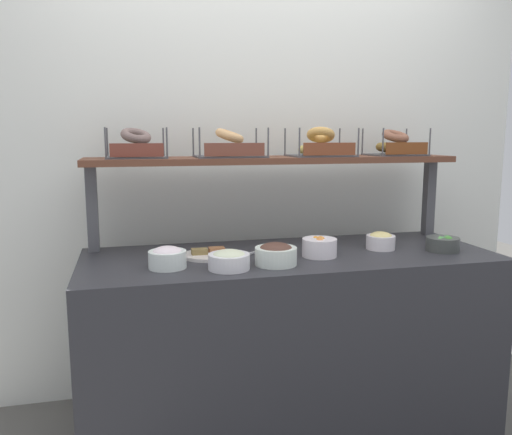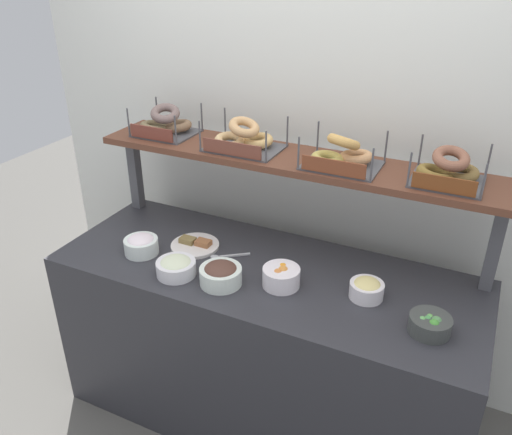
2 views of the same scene
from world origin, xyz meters
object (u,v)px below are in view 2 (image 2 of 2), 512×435
at_px(bagel_basket_cinnamon_raisin, 448,171).
at_px(serving_plate_white, 195,245).
at_px(bowl_scallion_spread, 176,266).
at_px(bowl_veggie_mix, 430,324).
at_px(bagel_basket_sesame, 342,156).
at_px(bowl_chocolate_spread, 221,274).
at_px(serving_spoon_near_plate, 224,256).
at_px(bagel_basket_plain, 243,139).
at_px(bowl_cream_cheese, 141,244).
at_px(bowl_fruit_salad, 281,276).
at_px(bagel_basket_poppy, 165,124).
at_px(bowl_egg_salad, 367,289).

bearing_deg(bagel_basket_cinnamon_raisin, serving_plate_white, -167.39).
xyz_separation_m(bowl_scallion_spread, bagel_basket_cinnamon_raisin, (0.97, 0.46, 0.44)).
height_order(bowl_veggie_mix, serving_plate_white, bowl_veggie_mix).
bearing_deg(bowl_scallion_spread, bagel_basket_sesame, 38.76).
distance_m(bowl_chocolate_spread, bowl_scallion_spread, 0.20).
bearing_deg(serving_spoon_near_plate, bagel_basket_plain, 95.15).
xyz_separation_m(bowl_cream_cheese, bowl_fruit_salad, (0.67, 0.04, -0.00)).
relative_size(bowl_scallion_spread, bagel_basket_cinnamon_raisin, 0.61).
bearing_deg(bagel_basket_sesame, bowl_scallion_spread, -141.24).
relative_size(bowl_fruit_salad, bagel_basket_cinnamon_raisin, 0.56).
xyz_separation_m(bowl_cream_cheese, bagel_basket_poppy, (-0.10, 0.40, 0.43)).
bearing_deg(bowl_fruit_salad, bowl_chocolate_spread, -157.42).
relative_size(bowl_fruit_salad, serving_spoon_near_plate, 1.01).
xyz_separation_m(bowl_cream_cheese, bagel_basket_plain, (0.33, 0.38, 0.43)).
bearing_deg(bagel_basket_poppy, bagel_basket_cinnamon_raisin, -0.94).
height_order(bowl_chocolate_spread, bowl_scallion_spread, bowl_chocolate_spread).
distance_m(bowl_chocolate_spread, bagel_basket_poppy, 0.83).
bearing_deg(bowl_egg_salad, bagel_basket_cinnamon_raisin, 52.98).
xyz_separation_m(bowl_scallion_spread, bowl_egg_salad, (0.77, 0.19, 0.00)).
xyz_separation_m(bagel_basket_sesame, bagel_basket_cinnamon_raisin, (0.42, 0.01, 0.00)).
distance_m(bowl_scallion_spread, bagel_basket_plain, 0.64).
bearing_deg(serving_plate_white, bowl_fruit_salad, -12.95).
xyz_separation_m(bowl_cream_cheese, serving_plate_white, (0.19, 0.15, -0.03)).
xyz_separation_m(bowl_chocolate_spread, bagel_basket_poppy, (-0.55, 0.46, 0.43)).
height_order(bowl_veggie_mix, bowl_fruit_salad, bowl_fruit_salad).
distance_m(bagel_basket_sesame, bagel_basket_cinnamon_raisin, 0.42).
xyz_separation_m(bowl_cream_cheese, bowl_scallion_spread, (0.24, -0.08, -0.01)).
bearing_deg(serving_plate_white, bagel_basket_sesame, 19.56).
bearing_deg(bowl_veggie_mix, serving_spoon_near_plate, 172.34).
bearing_deg(bowl_veggie_mix, bowl_scallion_spread, -175.45).
relative_size(bowl_chocolate_spread, bowl_cream_cheese, 1.14).
relative_size(bowl_cream_cheese, bowl_fruit_salad, 1.00).
distance_m(bowl_egg_salad, bagel_basket_sesame, 0.55).
bearing_deg(bagel_basket_sesame, bowl_veggie_mix, -37.18).
relative_size(bowl_cream_cheese, bagel_basket_poppy, 0.54).
bearing_deg(serving_spoon_near_plate, bowl_fruit_salad, -15.17).
bearing_deg(bagel_basket_poppy, bagel_basket_sesame, -2.28).
xyz_separation_m(bowl_veggie_mix, bowl_egg_salad, (-0.26, 0.11, 0.01)).
bearing_deg(bowl_chocolate_spread, bagel_basket_plain, 104.20).
distance_m(bowl_cream_cheese, bagel_basket_sesame, 0.98).
xyz_separation_m(bowl_fruit_salad, serving_spoon_near_plate, (-0.32, 0.09, -0.04)).
xyz_separation_m(bowl_fruit_salad, bagel_basket_plain, (-0.34, 0.34, 0.43)).
xyz_separation_m(bowl_scallion_spread, serving_plate_white, (-0.05, 0.23, -0.03)).
xyz_separation_m(bowl_chocolate_spread, bowl_egg_salad, (0.57, 0.17, -0.00)).
height_order(bowl_fruit_salad, bowl_egg_salad, bowl_fruit_salad).
bearing_deg(bowl_scallion_spread, bagel_basket_poppy, 125.44).
height_order(bowl_cream_cheese, bagel_basket_cinnamon_raisin, bagel_basket_cinnamon_raisin).
height_order(bowl_veggie_mix, bagel_basket_poppy, bagel_basket_poppy).
relative_size(bowl_chocolate_spread, serving_plate_white, 0.78).
relative_size(serving_spoon_near_plate, bagel_basket_sesame, 0.49).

